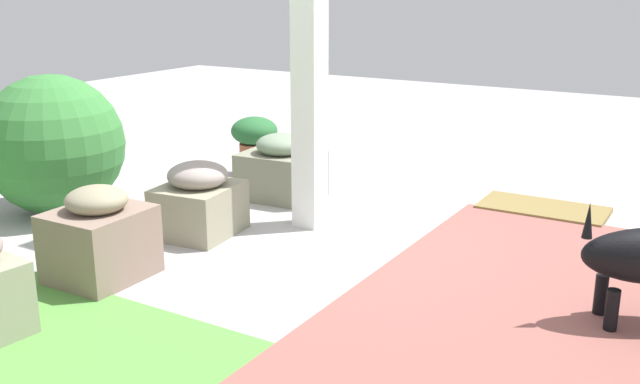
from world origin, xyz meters
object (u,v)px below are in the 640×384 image
Objects in this scene: stone_planter_nearest at (281,170)px; doormat at (543,209)px; stone_planter_near at (199,201)px; round_shrub at (53,145)px; stone_planter_mid at (100,237)px; terracotta_pot_broad at (255,141)px.

stone_planter_nearest is 1.56m from doormat.
stone_planter_near is 0.97m from round_shrub.
stone_planter_nearest is 0.77m from stone_planter_near.
stone_planter_nearest is at bearing -89.76° from stone_planter_near.
stone_planter_mid reaches higher than stone_planter_nearest.
stone_planter_mid is at bearing 90.56° from stone_planter_nearest.
terracotta_pot_broad is at bearing -37.58° from stone_planter_nearest.
doormat is (-1.45, -0.55, -0.16)m from stone_planter_nearest.
stone_planter_near is at bearing 90.24° from stone_planter_nearest.
terracotta_pot_broad is 0.58× the size of doormat.
stone_planter_mid reaches higher than doormat.
stone_planter_near is 1.13× the size of terracotta_pot_broad.
stone_planter_mid is 1.04× the size of terracotta_pot_broad.
stone_planter_near is at bearing 112.07° from terracotta_pot_broad.
round_shrub reaches higher than stone_planter_mid.
doormat is (-1.44, -1.32, -0.16)m from stone_planter_near.
stone_planter_near is 0.68m from stone_planter_mid.
terracotta_pot_broad is at bearing -111.72° from round_shrub.
stone_planter_nearest is 0.71× the size of doormat.
stone_planter_near is at bearing -89.08° from stone_planter_mid.
doormat is at bearing -137.52° from stone_planter_near.
doormat is at bearing -159.09° from stone_planter_nearest.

